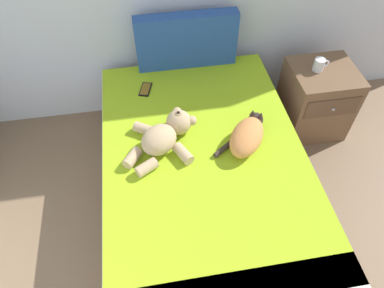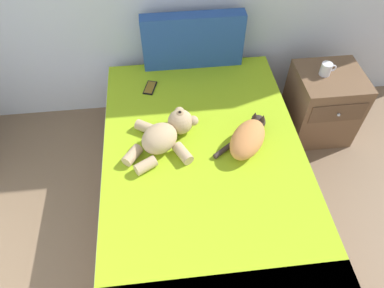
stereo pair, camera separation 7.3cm
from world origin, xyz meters
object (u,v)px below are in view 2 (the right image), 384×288
at_px(patterned_cushion, 193,41).
at_px(teddy_bear, 166,134).
at_px(cell_phone, 150,88).
at_px(mug, 326,69).
at_px(bed, 204,184).
at_px(nightstand, 322,104).
at_px(cat, 248,138).

distance_m(patterned_cushion, teddy_bear, 0.85).
height_order(cell_phone, mug, mug).
bearing_deg(cell_phone, bed, -65.94).
relative_size(bed, teddy_bear, 4.18).
relative_size(patterned_cushion, cell_phone, 4.68).
xyz_separation_m(cell_phone, mug, (1.30, -0.06, 0.11)).
distance_m(teddy_bear, nightstand, 1.38).
relative_size(patterned_cushion, nightstand, 1.30).
height_order(cell_phone, nightstand, nightstand).
bearing_deg(mug, bed, -146.50).
xyz_separation_m(nightstand, mug, (-0.06, 0.02, 0.34)).
bearing_deg(bed, cell_phone, 114.06).
height_order(bed, patterned_cushion, patterned_cushion).
bearing_deg(mug, cat, -141.37).
bearing_deg(cell_phone, mug, -2.73).
bearing_deg(cell_phone, nightstand, -3.49).
relative_size(cell_phone, nightstand, 0.28).
xyz_separation_m(teddy_bear, cell_phone, (-0.09, 0.54, -0.07)).
height_order(teddy_bear, cell_phone, teddy_bear).
xyz_separation_m(bed, mug, (0.98, 0.65, 0.38)).
bearing_deg(patterned_cushion, mug, -18.54).
relative_size(patterned_cushion, cat, 1.90).
xyz_separation_m(cat, nightstand, (0.76, 0.54, -0.30)).
xyz_separation_m(bed, cell_phone, (-0.32, 0.71, 0.27)).
xyz_separation_m(bed, teddy_bear, (-0.23, 0.17, 0.34)).
height_order(patterned_cushion, nightstand, patterned_cushion).
bearing_deg(cell_phone, cat, -45.99).
xyz_separation_m(cat, cell_phone, (-0.60, 0.62, -0.07)).
relative_size(patterned_cushion, teddy_bear, 1.53).
bearing_deg(teddy_bear, patterned_cushion, 71.68).
bearing_deg(patterned_cushion, cat, -74.09).
bearing_deg(teddy_bear, bed, -36.73).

